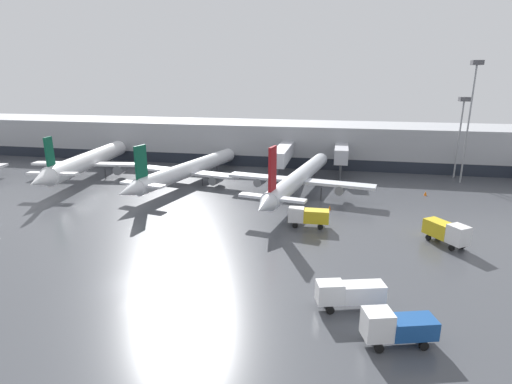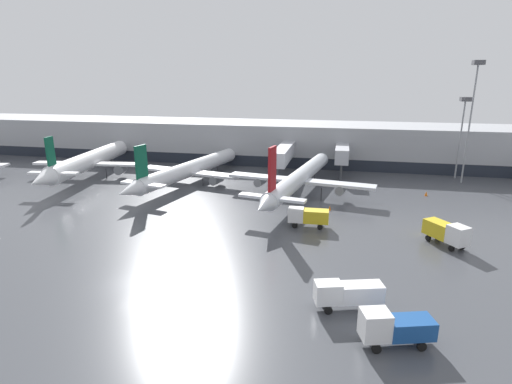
% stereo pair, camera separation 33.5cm
% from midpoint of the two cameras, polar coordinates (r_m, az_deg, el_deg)
% --- Properties ---
extents(ground_plane, '(320.00, 320.00, 0.00)m').
position_cam_midpoint_polar(ground_plane, '(41.41, -17.28, -12.22)').
color(ground_plane, '#424449').
extents(terminal_building, '(160.00, 31.53, 9.00)m').
position_cam_midpoint_polar(terminal_building, '(96.30, 0.72, 7.26)').
color(terminal_building, '#9EA0A5').
rests_on(terminal_building, ground_plane).
extents(parked_jet_0, '(24.69, 37.62, 10.51)m').
position_cam_midpoint_polar(parked_jet_0, '(66.07, 6.35, 2.05)').
color(parked_jet_0, silver).
rests_on(parked_jet_0, ground_plane).
extents(parked_jet_1, '(22.45, 37.29, 9.81)m').
position_cam_midpoint_polar(parked_jet_1, '(85.74, -22.61, 4.16)').
color(parked_jet_1, white).
rests_on(parked_jet_1, ground_plane).
extents(parked_jet_4, '(20.84, 37.49, 9.10)m').
position_cam_midpoint_polar(parked_jet_4, '(75.90, -9.35, 3.21)').
color(parked_jet_4, silver).
rests_on(parked_jet_4, ground_plane).
extents(service_truck_0, '(5.66, 3.28, 2.85)m').
position_cam_midpoint_polar(service_truck_0, '(32.49, 19.38, -17.67)').
color(service_truck_0, '#19478C').
rests_on(service_truck_0, ground_plane).
extents(service_truck_1, '(6.03, 3.17, 2.52)m').
position_cam_midpoint_polar(service_truck_1, '(35.85, 13.27, -13.83)').
color(service_truck_1, silver).
rests_on(service_truck_1, ground_plane).
extents(service_truck_2, '(5.34, 2.00, 2.53)m').
position_cam_midpoint_polar(service_truck_2, '(53.27, 7.64, -3.39)').
color(service_truck_2, gold).
rests_on(service_truck_2, ground_plane).
extents(service_truck_3, '(4.67, 5.48, 2.90)m').
position_cam_midpoint_polar(service_truck_3, '(52.27, 25.71, -5.14)').
color(service_truck_3, gold).
rests_on(service_truck_3, ground_plane).
extents(traffic_cone_1, '(0.36, 0.36, 0.73)m').
position_cam_midpoint_polar(traffic_cone_1, '(60.78, 10.64, -2.24)').
color(traffic_cone_1, orange).
rests_on(traffic_cone_1, ground_plane).
extents(traffic_cone_2, '(0.50, 0.50, 0.74)m').
position_cam_midpoint_polar(traffic_cone_2, '(72.92, 23.26, -0.22)').
color(traffic_cone_2, orange).
rests_on(traffic_cone_2, ground_plane).
extents(apron_light_mast_0, '(1.80, 1.80, 15.66)m').
position_cam_midpoint_polar(apron_light_mast_0, '(86.60, 27.64, 9.90)').
color(apron_light_mast_0, gray).
rests_on(apron_light_mast_0, ground_plane).
extents(apron_light_mast_1, '(1.80, 1.80, 22.08)m').
position_cam_midpoint_polar(apron_light_mast_1, '(82.79, 28.86, 12.62)').
color(apron_light_mast_1, gray).
rests_on(apron_light_mast_1, ground_plane).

